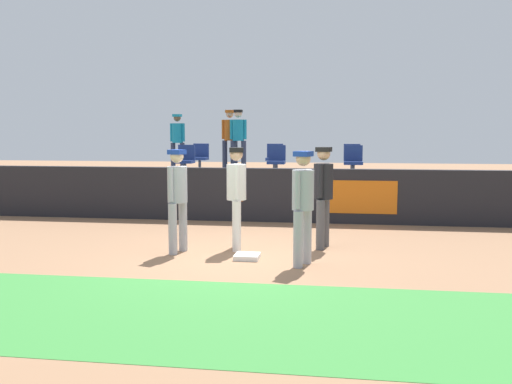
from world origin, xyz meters
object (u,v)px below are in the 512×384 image
Objects in this scene: seat_front_center at (277,160)px; seat_front_right at (353,160)px; player_umpire at (323,190)px; seat_front_left at (185,159)px; spectator_capped at (238,135)px; player_coach_visitor at (303,200)px; spectator_casual at (178,138)px; seat_back_right at (352,157)px; player_fielder_home at (237,191)px; spectator_hooded at (230,135)px; player_runner_visitor at (177,193)px; seat_back_center at (275,156)px; first_base at (247,257)px; seat_back_left at (200,156)px.

seat_front_right is at bearing 0.01° from seat_front_center.
player_umpire is 2.15× the size of seat_front_left.
spectator_capped is at bearing 118.89° from seat_front_center.
spectator_casual is at bearing -129.80° from player_coach_visitor.
player_umpire is 2.15× the size of seat_back_right.
player_fielder_home is 1.00× the size of player_umpire.
player_umpire is at bearing 114.03° from spectator_hooded.
player_runner_visitor is 7.51m from seat_back_right.
seat_back_center is 0.45× the size of spectator_capped.
seat_front_left is at bearing 115.25° from first_base.
spectator_casual is at bearing 113.90° from first_base.
spectator_casual is (-0.93, 2.45, 0.53)m from seat_front_left.
player_runner_visitor is at bearing -102.91° from seat_front_center.
seat_back_right and seat_front_left have the same top height.
spectator_hooded is at bearing -158.44° from player_runner_visitor.
seat_front_right is 1.00× the size of seat_front_center.
seat_back_left is 1.21m from spectator_casual.
seat_front_right is 0.49× the size of spectator_casual.
seat_back_left and seat_front_right have the same top height.
first_base is 0.22× the size of spectator_capped.
seat_back_right is at bearing 89.59° from seat_front_right.
seat_back_right is at bearing -172.30° from player_umpire.
seat_back_center and seat_front_center have the same top height.
spectator_capped reaches higher than first_base.
spectator_casual reaches higher than seat_back_center.
player_coach_visitor is at bearing -58.67° from seat_front_left.
player_fielder_home reaches higher than first_base.
player_umpire is at bearing -49.00° from seat_front_left.
seat_front_right is at bearing 165.30° from player_runner_visitor.
spectator_hooded is at bearing 162.59° from seat_back_right.
spectator_capped is 1.88m from spectator_casual.
seat_front_left is (-3.44, 5.66, 0.35)m from player_coach_visitor.
player_umpire is 7.95m from spectator_hooded.
spectator_hooded is at bearing 60.52° from seat_back_left.
seat_front_right is 4.36m from seat_front_left.
spectator_casual reaches higher than player_coach_visitor.
spectator_casual reaches higher than player_fielder_home.
player_fielder_home is 1.04m from player_runner_visitor.
spectator_capped is at bearing 165.53° from seat_back_right.
player_fielder_home reaches higher than seat_front_left.
player_coach_visitor reaches higher than seat_front_left.
spectator_hooded is (-3.76, 1.18, 0.61)m from seat_back_right.
seat_front_center is at bearing 150.07° from spectator_casual.
seat_front_center is (2.47, -1.80, -0.00)m from seat_back_left.
player_runner_visitor is at bearing 95.49° from spectator_hooded.
spectator_hooded is at bearing 102.92° from first_base.
player_fielder_home is 5.10m from seat_front_right.
player_umpire is at bearing -75.59° from seat_back_center.
seat_back_center is at bearing 98.09° from seat_front_center.
seat_back_center is at bearing 39.83° from seat_front_left.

